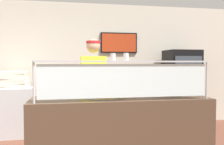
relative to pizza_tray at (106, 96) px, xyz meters
The scene contains 11 objects.
shop_rear_unit 2.29m from the pizza_tray, 84.95° to the left, with size 6.68×0.13×2.70m.
serving_counter 0.53m from the pizza_tray, ahead, with size 2.28×0.66×0.95m, color #4C3828.
sneeze_guard 0.45m from the pizza_tray, 56.88° to the right, with size 2.11×0.06×0.48m.
pizza_tray is the anchor object (origin of this frame).
pizza_server 0.05m from the pizza_tray, 30.02° to the right, with size 0.07×0.28×0.01m, color #ADAFB7.
parmesan_shaker 0.58m from the pizza_tray, 82.44° to the right, with size 0.06×0.06×0.09m.
pepper_flake_shaker 0.61m from the pizza_tray, 56.61° to the right, with size 0.06×0.06×0.09m.
worker_figure 0.58m from the pizza_tray, 99.73° to the left, with size 0.41×0.50×1.76m.
drink_fridge 2.66m from the pizza_tray, 42.65° to the left, with size 0.69×0.60×1.68m.
prep_shelf 2.36m from the pizza_tray, 130.52° to the left, with size 0.70×0.55×0.93m, color #B7BABF.
pizza_box_stack 2.31m from the pizza_tray, 130.46° to the left, with size 0.49×0.48×0.31m.
Camera 1 is at (0.49, -2.65, 1.40)m, focal length 38.00 mm.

